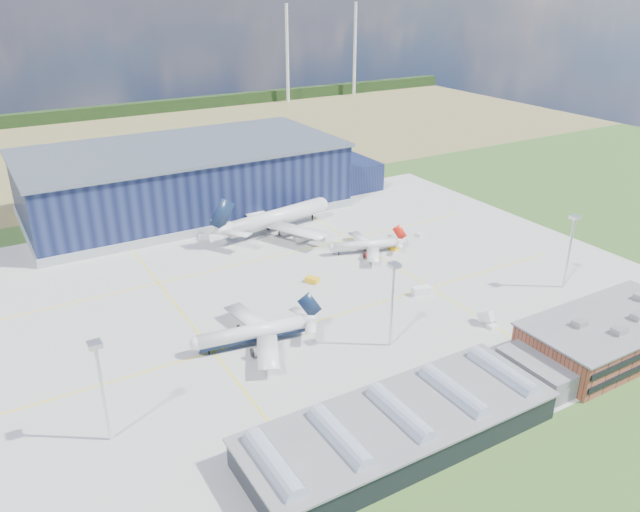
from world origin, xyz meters
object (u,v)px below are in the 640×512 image
at_px(airliner_red, 364,241).
at_px(gse_tug_c, 393,248).
at_px(airliner_widebody, 277,209).
at_px(gse_cart_b, 204,237).
at_px(gse_tug_a, 312,280).
at_px(light_mast_center, 393,291).
at_px(gse_van_a, 422,291).
at_px(airliner_navy, 252,325).
at_px(hangar, 191,181).
at_px(airstair, 486,319).
at_px(car_b, 348,413).
at_px(gse_tug_b, 280,426).
at_px(ops_building, 610,335).
at_px(gse_van_b, 320,238).
at_px(light_mast_west, 100,376).
at_px(light_mast_east, 571,240).
at_px(car_a, 549,336).
at_px(gse_cart_a, 420,235).

bearing_deg(airliner_red, gse_tug_c, -177.16).
bearing_deg(airliner_widebody, gse_cart_b, 154.89).
xyz_separation_m(airliner_red, gse_tug_c, (10.25, -2.92, -3.85)).
relative_size(gse_tug_a, gse_tug_c, 1.16).
relative_size(light_mast_center, gse_van_a, 4.06).
height_order(light_mast_center, airliner_navy, light_mast_center).
xyz_separation_m(airliner_navy, gse_cart_b, (15.07, 74.00, -5.11)).
distance_m(hangar, airliner_red, 80.93).
bearing_deg(airstair, car_b, -169.30).
relative_size(airliner_red, gse_tug_b, 8.67).
height_order(ops_building, airliner_navy, airliner_navy).
height_order(light_mast_center, gse_tug_c, light_mast_center).
bearing_deg(gse_van_a, gse_tug_c, -9.54).
relative_size(light_mast_center, gse_van_b, 5.15).
height_order(light_mast_west, light_mast_east, same).
relative_size(airliner_red, gse_tug_c, 8.11).
relative_size(gse_van_a, car_a, 1.72).
height_order(airliner_red, airstair, airliner_red).
bearing_deg(gse_tug_c, airstair, -111.22).
bearing_deg(gse_tug_b, gse_tug_c, 50.54).
bearing_deg(hangar, gse_cart_a, -49.34).
relative_size(light_mast_east, gse_tug_c, 6.60).
bearing_deg(light_mast_west, car_a, -9.48).
xyz_separation_m(light_mast_west, light_mast_center, (70.00, 0.00, 0.00)).
distance_m(airliner_widebody, gse_cart_a, 52.63).
xyz_separation_m(hangar, light_mast_east, (72.19, -124.80, 3.82)).
relative_size(gse_tug_a, car_b, 1.27).
bearing_deg(gse_van_b, ops_building, -128.57).
height_order(gse_van_a, car_a, gse_van_a).
bearing_deg(light_mast_east, gse_van_a, 155.96).
relative_size(gse_van_a, airstair, 1.28).
relative_size(airliner_navy, gse_tug_a, 8.87).
bearing_deg(airliner_widebody, car_a, -85.87).
relative_size(light_mast_west, gse_van_a, 4.06).
xyz_separation_m(gse_tug_c, car_a, (0.07, -67.08, -0.20)).
distance_m(light_mast_west, car_b, 51.32).
bearing_deg(gse_van_b, gse_tug_a, -176.85).
distance_m(ops_building, gse_tug_b, 85.42).
bearing_deg(gse_tug_c, hangar, 109.04).
xyz_separation_m(airliner_red, gse_van_a, (-2.66, -34.06, -3.38)).
xyz_separation_m(airliner_navy, gse_tug_b, (-8.80, -32.43, -5.13)).
distance_m(ops_building, car_a, 14.64).
relative_size(light_mast_east, gse_van_a, 4.06).
bearing_deg(gse_tug_b, airstair, 19.36).
relative_size(gse_cart_b, airstair, 0.76).
bearing_deg(gse_cart_a, airliner_widebody, 140.30).
height_order(ops_building, gse_van_b, ops_building).
height_order(light_mast_west, gse_tug_b, light_mast_west).
distance_m(light_mast_center, gse_van_a, 33.73).
xyz_separation_m(light_mast_center, airliner_widebody, (11.37, 85.00, -6.75)).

